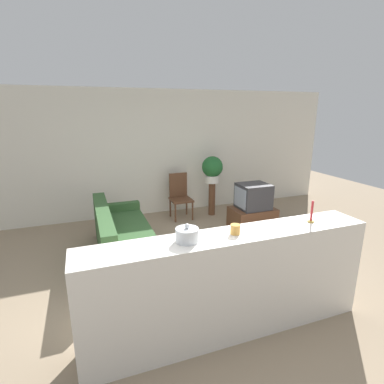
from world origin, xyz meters
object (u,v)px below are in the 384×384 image
(wooden_chair, at_px, (180,194))
(decorative_bowl, at_px, (187,235))
(couch, at_px, (123,239))
(television, at_px, (253,196))
(potted_plant, at_px, (212,168))

(wooden_chair, distance_m, decorative_bowl, 3.73)
(couch, relative_size, television, 3.50)
(potted_plant, bearing_deg, television, -66.38)
(couch, relative_size, decorative_bowl, 9.65)
(potted_plant, xyz_separation_m, decorative_bowl, (-1.78, -3.41, 0.11))
(couch, bearing_deg, television, 7.97)
(decorative_bowl, bearing_deg, wooden_chair, 73.10)
(decorative_bowl, bearing_deg, television, 47.67)
(couch, xyz_separation_m, potted_plant, (2.13, 1.35, 0.75))
(television, height_order, decorative_bowl, decorative_bowl)
(couch, height_order, potted_plant, potted_plant)
(television, xyz_separation_m, wooden_chair, (-1.14, 1.09, -0.14))
(wooden_chair, xyz_separation_m, potted_plant, (0.71, -0.10, 0.54))
(couch, height_order, decorative_bowl, decorative_bowl)
(television, relative_size, potted_plant, 1.03)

